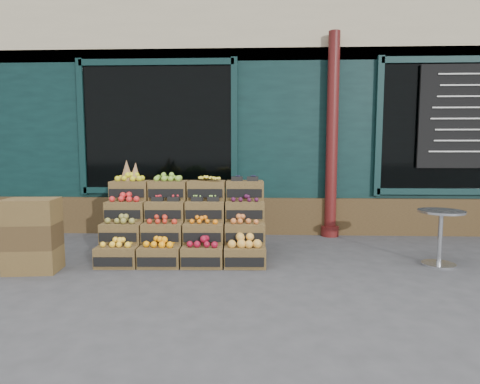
{
  "coord_description": "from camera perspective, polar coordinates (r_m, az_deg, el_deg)",
  "views": [
    {
      "loc": [
        0.0,
        -4.37,
        1.38
      ],
      "look_at": [
        -0.2,
        0.7,
        0.85
      ],
      "focal_mm": 30.0,
      "sensor_mm": 36.0,
      "label": 1
    }
  ],
  "objects": [
    {
      "name": "shop_facade",
      "position": [
        9.54,
        2.32,
        12.09
      ],
      "size": [
        12.0,
        6.24,
        4.8
      ],
      "color": "black",
      "rests_on": "ground"
    },
    {
      "name": "spare_crates",
      "position": [
        5.14,
        -27.42,
        -5.5
      ],
      "size": [
        0.6,
        0.45,
        0.84
      ],
      "rotation": [
        0.0,
        0.0,
        0.12
      ],
      "color": "brown",
      "rests_on": "ground"
    },
    {
      "name": "crate_display",
      "position": [
        5.23,
        -7.79,
        -5.05
      ],
      "size": [
        2.04,
        1.04,
        1.26
      ],
      "rotation": [
        0.0,
        0.0,
        0.03
      ],
      "color": "brown",
      "rests_on": "ground"
    },
    {
      "name": "shopkeeper",
      "position": [
        7.32,
        -8.0,
        3.73
      ],
      "size": [
        0.91,
        0.71,
        2.2
      ],
      "primitive_type": "imported",
      "rotation": [
        0.0,
        0.0,
        2.89
      ],
      "color": "#164E17",
      "rests_on": "ground"
    },
    {
      "name": "ground",
      "position": [
        4.58,
        2.2,
        -11.57
      ],
      "size": [
        60.0,
        60.0,
        0.0
      ],
      "primitive_type": "plane",
      "color": "#3A3A3D",
      "rests_on": "ground"
    },
    {
      "name": "bistro_table",
      "position": [
        5.36,
        26.6,
        -5.01
      ],
      "size": [
        0.53,
        0.53,
        0.67
      ],
      "rotation": [
        0.0,
        0.0,
        -0.29
      ],
      "color": "#B8BBBF",
      "rests_on": "ground"
    }
  ]
}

